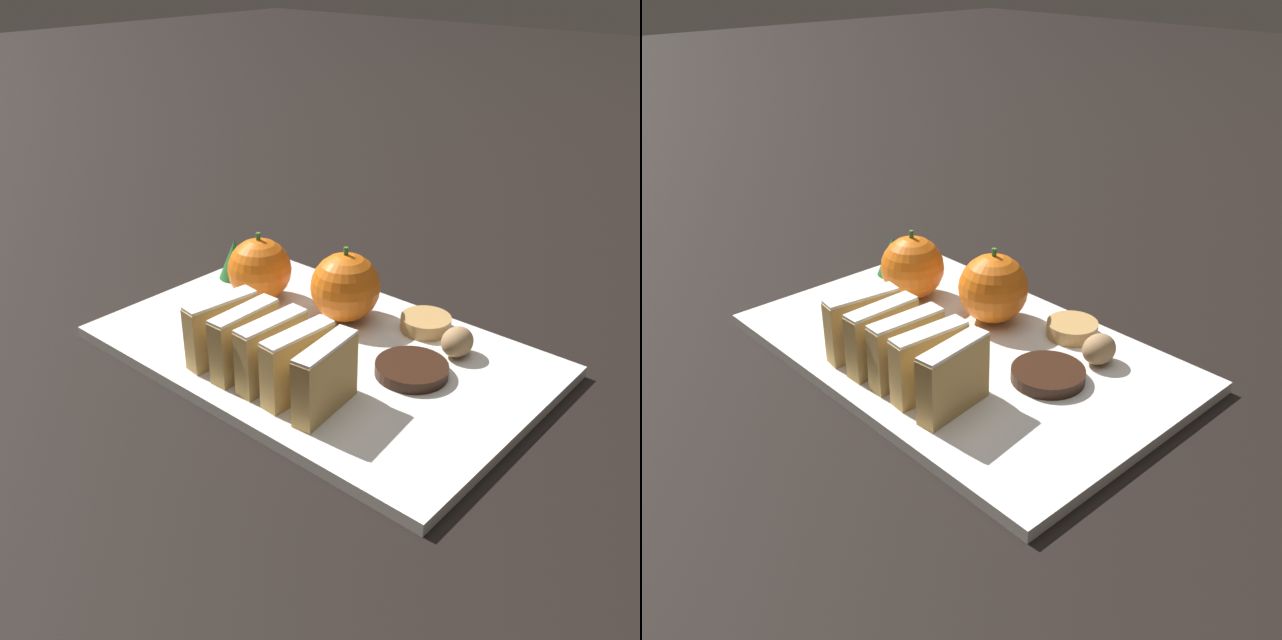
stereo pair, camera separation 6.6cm
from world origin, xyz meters
TOP-DOWN VIEW (x-y plane):
  - ground_plane at (0.00, 0.00)m, footprint 6.00×6.00m
  - serving_platter at (0.00, 0.00)m, footprint 0.28×0.44m
  - stollen_slice_front at (-0.08, -0.08)m, footprint 0.08×0.03m
  - stollen_slice_second at (-0.08, -0.04)m, footprint 0.08×0.02m
  - stollen_slice_third at (-0.08, -0.01)m, footprint 0.08×0.02m
  - stollen_slice_fourth at (-0.08, 0.02)m, footprint 0.08×0.02m
  - stollen_slice_fifth at (-0.08, 0.05)m, footprint 0.08×0.03m
  - orange_near at (0.06, 0.02)m, footprint 0.08×0.08m
  - orange_far at (0.04, 0.12)m, footprint 0.07×0.07m
  - walnut at (0.08, -0.11)m, footprint 0.04×0.03m
  - chocolate_cookie at (0.02, -0.10)m, footprint 0.07×0.07m
  - gingerbread_cookie at (0.10, -0.06)m, footprint 0.05×0.05m
  - evergreen_sprig at (0.06, 0.19)m, footprint 0.04×0.04m

SIDE VIEW (x-z plane):
  - ground_plane at x=0.00m, z-range 0.00..0.00m
  - serving_platter at x=0.00m, z-range 0.00..0.01m
  - chocolate_cookie at x=0.02m, z-range 0.01..0.02m
  - gingerbread_cookie at x=0.10m, z-range 0.01..0.03m
  - walnut at x=0.08m, z-range 0.01..0.04m
  - evergreen_sprig at x=0.06m, z-range 0.01..0.06m
  - stollen_slice_front at x=-0.08m, z-range 0.01..0.08m
  - stollen_slice_second at x=-0.08m, z-range 0.01..0.08m
  - stollen_slice_third at x=-0.08m, z-range 0.01..0.08m
  - stollen_slice_fourth at x=-0.08m, z-range 0.01..0.08m
  - stollen_slice_fifth at x=-0.08m, z-range 0.01..0.08m
  - orange_far at x=0.04m, z-range 0.01..0.09m
  - orange_near at x=0.06m, z-range 0.01..0.09m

